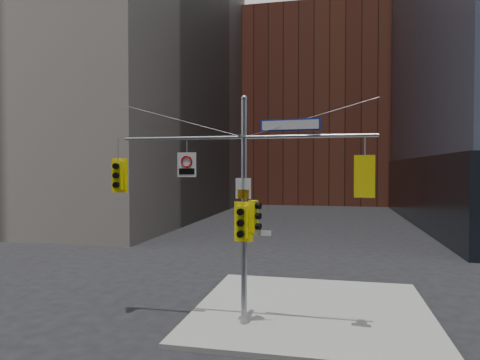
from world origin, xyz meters
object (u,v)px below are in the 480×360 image
at_px(traffic_light_pole_side, 254,216).
at_px(traffic_light_pole_front, 242,222).
at_px(traffic_light_west_arm, 118,175).
at_px(traffic_light_east_arm, 365,176).
at_px(regulatory_sign_arm, 187,164).
at_px(signal_assembly, 244,188).
at_px(street_sign_blade, 290,125).

xyz_separation_m(traffic_light_pole_side, traffic_light_pole_front, (-0.32, -0.26, -0.17)).
bearing_deg(traffic_light_west_arm, traffic_light_pole_side, -6.27).
distance_m(traffic_light_east_arm, regulatory_sign_arm, 5.49).
relative_size(traffic_light_pole_side, traffic_light_pole_front, 0.77).
height_order(signal_assembly, street_sign_blade, signal_assembly).
bearing_deg(traffic_light_east_arm, traffic_light_west_arm, 6.04).
bearing_deg(street_sign_blade, traffic_light_west_arm, -174.92).
height_order(traffic_light_west_arm, traffic_light_east_arm, traffic_light_east_arm).
bearing_deg(traffic_light_east_arm, signal_assembly, 6.14).
bearing_deg(traffic_light_pole_front, street_sign_blade, 14.20).
bearing_deg(traffic_light_east_arm, regulatory_sign_arm, 6.35).
bearing_deg(traffic_light_west_arm, regulatory_sign_arm, -6.86).
bearing_deg(street_sign_blade, traffic_light_pole_side, -174.53).
bearing_deg(regulatory_sign_arm, traffic_light_west_arm, -179.68).
relative_size(traffic_light_west_arm, street_sign_blade, 0.62).
xyz_separation_m(traffic_light_west_arm, street_sign_blade, (5.71, -0.01, 1.55)).
distance_m(signal_assembly, traffic_light_pole_side, 0.92).
xyz_separation_m(signal_assembly, traffic_light_west_arm, (-4.29, 0.01, 0.38)).
bearing_deg(street_sign_blade, traffic_light_pole_front, -164.05).
xyz_separation_m(traffic_light_pole_front, street_sign_blade, (1.42, 0.27, 2.96)).
distance_m(traffic_light_west_arm, street_sign_blade, 5.92).
bearing_deg(signal_assembly, regulatory_sign_arm, -179.38).
bearing_deg(traffic_light_east_arm, street_sign_blade, 6.07).
height_order(traffic_light_west_arm, traffic_light_pole_side, traffic_light_west_arm).
distance_m(traffic_light_pole_front, street_sign_blade, 3.30).
bearing_deg(traffic_light_pole_side, traffic_light_east_arm, -76.46).
bearing_deg(signal_assembly, traffic_light_pole_side, -0.43).
distance_m(traffic_light_east_arm, traffic_light_pole_front, 3.89).
bearing_deg(regulatory_sign_arm, traffic_light_pole_front, -6.42).
bearing_deg(traffic_light_east_arm, traffic_light_pole_front, 10.37).
height_order(traffic_light_west_arm, street_sign_blade, street_sign_blade).
height_order(traffic_light_pole_side, traffic_light_pole_front, traffic_light_pole_side).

